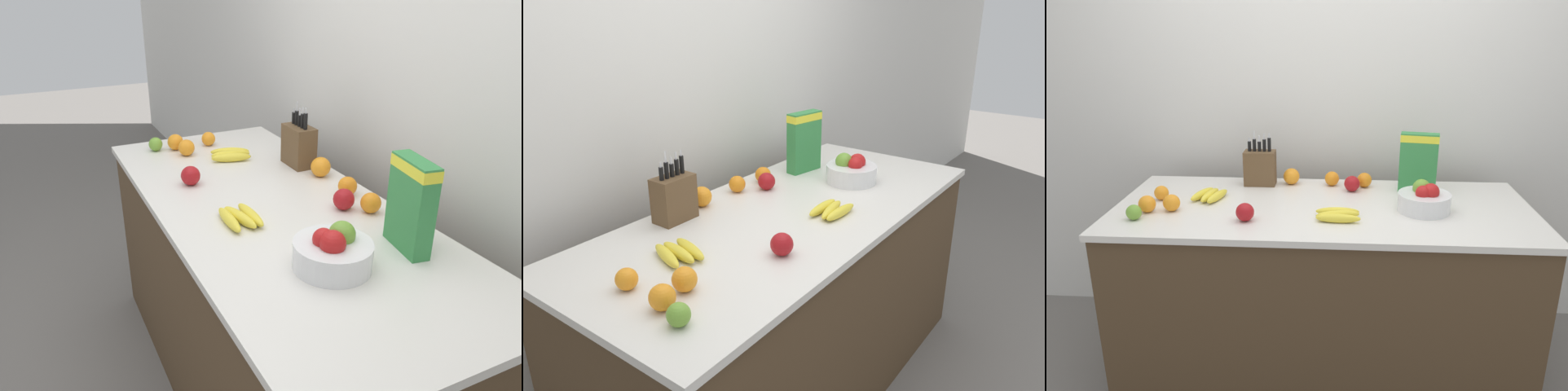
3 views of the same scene
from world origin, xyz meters
TOP-DOWN VIEW (x-y plane):
  - ground_plane at (0.00, 0.00)m, footprint 14.00×14.00m
  - wall_back at (0.00, 0.64)m, footprint 9.00×0.06m
  - counter at (0.00, 0.00)m, footprint 1.98×0.85m
  - knife_block at (-0.35, 0.31)m, footprint 0.16×0.10m
  - cereal_box at (0.47, 0.24)m, footprint 0.20×0.10m
  - fruit_bowl at (0.47, -0.04)m, footprint 0.24×0.24m
  - banana_bunch_left at (0.07, -0.17)m, footprint 0.20×0.13m
  - banana_bunch_right at (-0.56, 0.06)m, footprint 0.18×0.22m
  - apple_by_knife_block at (-0.33, -0.22)m, footprint 0.08×0.08m
  - apple_front at (0.14, 0.23)m, footprint 0.08×0.08m
  - apple_rightmost at (-0.83, -0.23)m, footprint 0.07×0.07m
  - orange_mid_left at (0.04, 0.32)m, footprint 0.08×0.08m
  - orange_near_bowl at (-0.70, -0.12)m, footprint 0.08×0.08m
  - orange_front_left at (0.21, 0.30)m, footprint 0.08×0.08m
  - orange_back_center at (-0.18, 0.32)m, footprint 0.09×0.09m
  - orange_front_center at (-0.80, 0.03)m, footprint 0.07×0.07m
  - orange_by_cereal at (-0.80, -0.14)m, footprint 0.08×0.08m

SIDE VIEW (x-z plane):
  - ground_plane at x=0.00m, z-range 0.00..0.00m
  - counter at x=0.00m, z-range 0.00..0.92m
  - banana_bunch_left at x=0.07m, z-range 0.91..0.95m
  - banana_bunch_right at x=-0.56m, z-range 0.91..0.96m
  - apple_rightmost at x=-0.83m, z-range 0.91..0.98m
  - orange_front_center at x=-0.80m, z-range 0.91..0.99m
  - orange_mid_left at x=0.04m, z-range 0.91..0.99m
  - orange_front_left at x=0.21m, z-range 0.91..0.99m
  - orange_near_bowl at x=-0.70m, z-range 0.91..0.99m
  - orange_by_cereal at x=-0.80m, z-range 0.91..0.99m
  - apple_front at x=0.14m, z-range 0.91..1.00m
  - apple_by_knife_block at x=-0.33m, z-range 0.91..1.00m
  - orange_back_center at x=-0.18m, z-range 0.91..1.00m
  - fruit_bowl at x=0.47m, z-range 0.90..1.04m
  - knife_block at x=-0.35m, z-range 0.86..1.16m
  - cereal_box at x=0.47m, z-range 0.93..1.23m
  - wall_back at x=0.00m, z-range 0.00..2.60m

